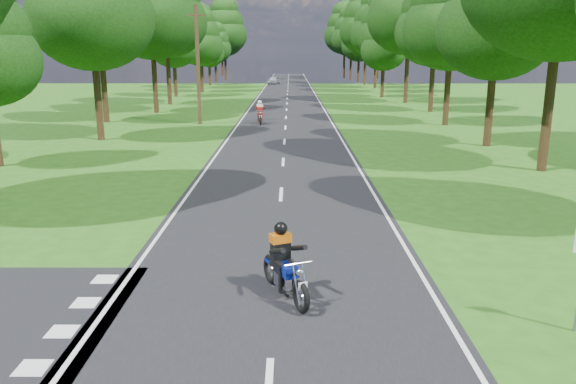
{
  "coord_description": "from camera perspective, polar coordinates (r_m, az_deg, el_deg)",
  "views": [
    {
      "loc": [
        0.32,
        -11.3,
        4.93
      ],
      "look_at": [
        0.26,
        4.0,
        1.1
      ],
      "focal_mm": 35.0,
      "sensor_mm": 36.0,
      "label": 1
    }
  ],
  "objects": [
    {
      "name": "ground",
      "position": [
        12.33,
        -1.31,
        -9.52
      ],
      "size": [
        160.0,
        160.0,
        0.0
      ],
      "primitive_type": "plane",
      "color": "#244F12",
      "rests_on": "ground"
    },
    {
      "name": "telegraph_pole",
      "position": [
        39.81,
        -9.14,
        12.65
      ],
      "size": [
        1.2,
        0.26,
        8.0
      ],
      "color": "#382616",
      "rests_on": "ground"
    },
    {
      "name": "treeline",
      "position": [
        71.45,
        1.16,
        16.73
      ],
      "size": [
        40.0,
        115.35,
        14.78
      ],
      "color": "black",
      "rests_on": "ground"
    },
    {
      "name": "distant_car",
      "position": [
        89.41,
        -1.46,
        11.3
      ],
      "size": [
        2.21,
        3.81,
        1.22
      ],
      "primitive_type": "imported",
      "rotation": [
        0.0,
        0.0,
        -0.23
      ],
      "color": "silver",
      "rests_on": "main_road"
    },
    {
      "name": "main_road",
      "position": [
        61.5,
        -0.08,
        9.47
      ],
      "size": [
        7.0,
        140.0,
        0.02
      ],
      "primitive_type": "cube",
      "color": "black",
      "rests_on": "ground"
    },
    {
      "name": "rider_near_blue",
      "position": [
        11.48,
        -0.31,
        -7.03
      ],
      "size": [
        1.34,
        1.97,
        1.56
      ],
      "primitive_type": null,
      "rotation": [
        0.0,
        0.0,
        0.42
      ],
      "color": "navy",
      "rests_on": "main_road"
    },
    {
      "name": "road_markings",
      "position": [
        59.63,
        -0.22,
        9.34
      ],
      "size": [
        7.4,
        140.0,
        0.01
      ],
      "color": "silver",
      "rests_on": "main_road"
    },
    {
      "name": "rider_far_red",
      "position": [
        39.58,
        -2.87,
        8.1
      ],
      "size": [
        0.83,
        2.0,
        1.62
      ],
      "primitive_type": null,
      "rotation": [
        0.0,
        0.0,
        0.1
      ],
      "color": "#A9180D",
      "rests_on": "main_road"
    }
  ]
}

